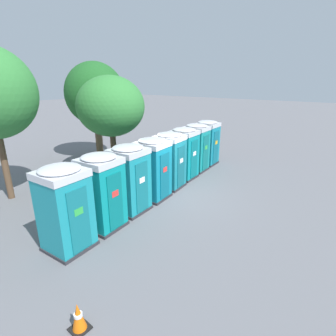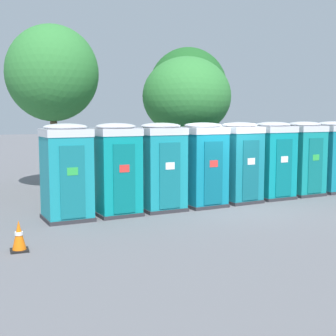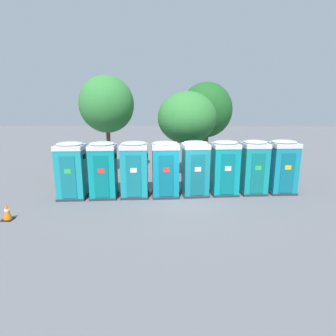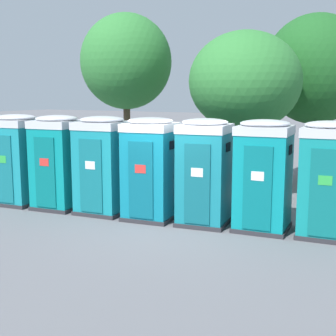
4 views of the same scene
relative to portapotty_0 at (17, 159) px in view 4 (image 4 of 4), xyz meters
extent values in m
plane|color=slate|center=(4.90, -0.03, -1.28)|extent=(120.00, 120.00, 0.00)
cube|color=#2D2D33|center=(0.00, 0.01, -1.23)|extent=(1.33, 1.31, 0.10)
cube|color=teal|center=(0.00, 0.01, -0.13)|extent=(1.26, 1.25, 2.10)
cube|color=#136F79|center=(0.06, -0.58, -0.21)|extent=(0.64, 0.09, 1.85)
cube|color=green|center=(0.06, -0.59, 0.07)|extent=(0.28, 0.04, 0.20)
cube|color=black|center=(0.59, 0.06, 0.60)|extent=(0.06, 0.36, 0.20)
cube|color=silver|center=(0.00, 0.01, 1.02)|extent=(1.30, 1.28, 0.20)
ellipsoid|color=silver|center=(0.00, 0.01, 1.17)|extent=(1.24, 1.22, 0.18)
cube|color=#2D2D33|center=(1.38, 0.15, -1.23)|extent=(1.30, 1.32, 0.10)
cube|color=#0B8C8E|center=(1.38, 0.15, -0.13)|extent=(1.24, 1.26, 2.10)
cube|color=#096D6F|center=(1.45, -0.43, -0.21)|extent=(0.62, 0.10, 1.85)
cube|color=red|center=(1.45, -0.44, 0.07)|extent=(0.28, 0.04, 0.20)
cube|color=black|center=(1.95, 0.22, 0.60)|extent=(0.06, 0.36, 0.20)
cube|color=silver|center=(1.38, 0.15, 1.02)|extent=(1.28, 1.30, 0.20)
ellipsoid|color=silver|center=(1.38, 0.15, 1.17)|extent=(1.22, 1.23, 0.18)
cube|color=#2D2D33|center=(2.76, 0.32, -1.23)|extent=(1.33, 1.30, 0.10)
cube|color=teal|center=(2.76, 0.32, -0.13)|extent=(1.27, 1.24, 2.10)
cube|color=#116D78|center=(2.81, -0.26, -0.21)|extent=(0.64, 0.09, 1.85)
cube|color=white|center=(2.81, -0.28, 0.07)|extent=(0.28, 0.03, 0.20)
cube|color=black|center=(3.35, 0.37, 0.60)|extent=(0.06, 0.36, 0.20)
cube|color=silver|center=(2.76, 0.32, 1.02)|extent=(1.30, 1.28, 0.20)
ellipsoid|color=silver|center=(2.76, 0.32, 1.17)|extent=(1.24, 1.21, 0.18)
cube|color=#2D2D33|center=(4.15, 0.42, -1.23)|extent=(1.34, 1.34, 0.10)
cube|color=#0F7E98|center=(4.15, 0.42, -0.13)|extent=(1.28, 1.27, 2.10)
cube|color=#0B6277|center=(4.22, -0.16, -0.21)|extent=(0.63, 0.11, 1.85)
cube|color=red|center=(4.22, -0.18, 0.07)|extent=(0.28, 0.04, 0.20)
cube|color=black|center=(4.73, 0.49, 0.60)|extent=(0.07, 0.36, 0.20)
cube|color=silver|center=(4.15, 0.42, 1.02)|extent=(1.31, 1.31, 0.20)
ellipsoid|color=silver|center=(4.15, 0.42, 1.17)|extent=(1.25, 1.25, 0.18)
cube|color=#2D2D33|center=(5.52, 0.62, -1.23)|extent=(1.31, 1.34, 0.10)
cube|color=teal|center=(5.52, 0.62, -0.13)|extent=(1.25, 1.28, 2.10)
cube|color=#11616E|center=(5.60, 0.04, -0.21)|extent=(0.61, 0.11, 1.85)
cube|color=white|center=(5.60, 0.03, 0.07)|extent=(0.28, 0.05, 0.20)
cube|color=black|center=(6.08, 0.70, 0.60)|extent=(0.07, 0.36, 0.20)
cube|color=silver|center=(5.52, 0.62, 1.02)|extent=(1.29, 1.32, 0.20)
ellipsoid|color=silver|center=(5.52, 0.62, 1.17)|extent=(1.22, 1.25, 0.18)
cube|color=#2D2D33|center=(6.90, 0.83, -1.23)|extent=(1.31, 1.30, 0.10)
cube|color=#0C8C94|center=(6.90, 0.83, -0.13)|extent=(1.24, 1.24, 2.10)
cube|color=#096D73|center=(6.95, 0.25, -0.21)|extent=(0.63, 0.09, 1.85)
cube|color=white|center=(6.95, 0.23, 0.07)|extent=(0.28, 0.03, 0.20)
cube|color=black|center=(7.48, 0.88, 0.60)|extent=(0.06, 0.36, 0.20)
cube|color=silver|center=(6.90, 0.83, 1.02)|extent=(1.28, 1.28, 0.20)
ellipsoid|color=silver|center=(6.90, 0.83, 1.17)|extent=(1.22, 1.22, 0.18)
cube|color=#2D2D33|center=(8.27, 1.01, -1.23)|extent=(1.27, 1.30, 0.10)
cube|color=teal|center=(8.27, 1.01, -0.13)|extent=(1.21, 1.24, 2.10)
cube|color=#0E6C6C|center=(8.33, 0.42, -0.21)|extent=(0.61, 0.09, 1.85)
cube|color=green|center=(8.33, 0.41, 0.07)|extent=(0.28, 0.03, 0.20)
cube|color=silver|center=(8.27, 1.01, 1.02)|extent=(1.25, 1.27, 0.20)
ellipsoid|color=silver|center=(8.27, 1.01, 1.17)|extent=(1.19, 1.21, 0.18)
cylinder|color=#4C3826|center=(5.22, 4.13, 0.04)|extent=(0.30, 0.30, 2.65)
ellipsoid|color=#337F38|center=(5.22, 4.13, 2.19)|extent=(3.35, 3.35, 2.98)
cylinder|color=brown|center=(6.63, 7.22, 0.17)|extent=(0.44, 0.44, 2.90)
ellipsoid|color=#1E5B23|center=(6.63, 7.22, 2.64)|extent=(3.54, 3.54, 3.71)
cylinder|color=brown|center=(0.37, 5.04, 0.37)|extent=(0.25, 0.25, 3.31)
ellipsoid|color=#337F38|center=(0.37, 5.04, 2.97)|extent=(3.30, 3.30, 3.43)
camera|label=1|loc=(-3.34, -6.40, 3.41)|focal=28.00mm
camera|label=2|loc=(-1.92, -12.30, 1.46)|focal=50.00mm
camera|label=3|loc=(4.71, -11.19, 2.54)|focal=28.00mm
camera|label=4|loc=(10.04, -9.40, 1.83)|focal=50.00mm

